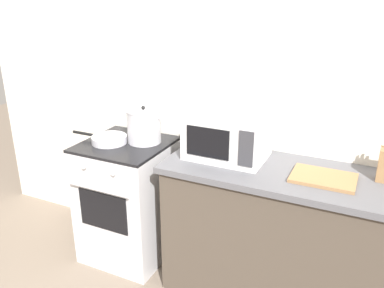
% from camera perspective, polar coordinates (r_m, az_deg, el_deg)
% --- Properties ---
extents(back_wall, '(4.40, 0.10, 2.50)m').
position_cam_1_polar(back_wall, '(2.81, 5.46, 6.82)').
color(back_wall, silver).
rests_on(back_wall, ground_plane).
extents(lower_cabinet_right, '(1.64, 0.56, 0.88)m').
position_cam_1_polar(lower_cabinet_right, '(2.69, 14.51, -13.50)').
color(lower_cabinet_right, '#4C4238').
rests_on(lower_cabinet_right, ground_plane).
extents(countertop_right, '(1.70, 0.60, 0.04)m').
position_cam_1_polar(countertop_right, '(2.46, 15.46, -4.60)').
color(countertop_right, '#59595E').
rests_on(countertop_right, lower_cabinet_right).
extents(stove, '(0.60, 0.64, 0.92)m').
position_cam_1_polar(stove, '(3.08, -9.07, -7.89)').
color(stove, silver).
rests_on(stove, ground_plane).
extents(stock_pot, '(0.33, 0.25, 0.27)m').
position_cam_1_polar(stock_pot, '(2.85, -6.88, 2.61)').
color(stock_pot, silver).
rests_on(stock_pot, stove).
extents(frying_pan, '(0.45, 0.25, 0.05)m').
position_cam_1_polar(frying_pan, '(2.91, -11.85, 0.67)').
color(frying_pan, silver).
rests_on(frying_pan, stove).
extents(microwave, '(0.50, 0.37, 0.30)m').
position_cam_1_polar(microwave, '(2.57, 5.09, 1.28)').
color(microwave, white).
rests_on(microwave, countertop_right).
extents(cutting_board, '(0.36, 0.26, 0.02)m').
position_cam_1_polar(cutting_board, '(2.42, 18.29, -4.62)').
color(cutting_board, '#997047').
rests_on(cutting_board, countertop_right).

